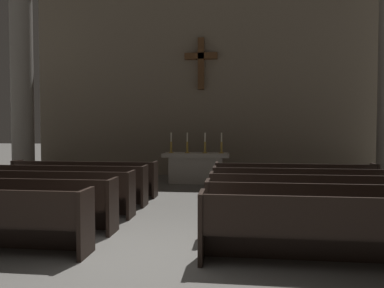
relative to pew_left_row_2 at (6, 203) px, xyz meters
name	(u,v)px	position (x,y,z in m)	size (l,w,h in m)	color
ground_plane	(143,258)	(2.76, -1.06, -0.48)	(80.00, 80.00, 0.00)	#66635E
pew_left_row_2	(6,203)	(0.00, 0.00, 0.00)	(3.95, 0.50, 0.95)	black
pew_left_row_3	(40,193)	(0.00, 1.10, 0.00)	(3.95, 0.50, 0.95)	black
pew_left_row_4	(65,184)	(0.00, 2.20, 0.00)	(3.95, 0.50, 0.95)	black
pew_left_row_5	(84,178)	(0.00, 3.31, 0.00)	(3.95, 0.50, 0.95)	black
pew_right_row_1	(353,231)	(5.52, -1.10, 0.00)	(3.95, 0.50, 0.95)	black
pew_right_row_2	(329,212)	(5.52, 0.00, 0.00)	(3.95, 0.50, 0.95)	black
pew_right_row_3	(314,198)	(5.52, 1.10, 0.00)	(3.95, 0.50, 0.95)	black
pew_right_row_4	(302,189)	(5.52, 2.20, 0.00)	(3.95, 0.50, 0.95)	black
pew_right_row_5	(294,182)	(5.52, 3.31, 0.00)	(3.95, 0.50, 0.95)	black
column_left_second	(22,77)	(-3.29, 5.78, 3.15)	(1.10, 1.10, 7.42)	gray
altar	(196,167)	(2.76, 6.00, 0.06)	(2.20, 0.90, 1.01)	#A8A399
candlestick_outer_left	(171,146)	(1.91, 6.00, 0.75)	(0.16, 0.16, 0.69)	#B79338
candlestick_inner_left	(187,146)	(2.46, 6.00, 0.75)	(0.16, 0.16, 0.69)	#B79338
candlestick_inner_right	(205,147)	(3.06, 6.00, 0.75)	(0.16, 0.16, 0.69)	#B79338
candlestick_outer_right	(221,147)	(3.61, 6.00, 0.75)	(0.16, 0.16, 0.69)	#B79338
apse_with_cross	(202,75)	(2.76, 8.06, 3.45)	(13.28, 0.49, 7.85)	gray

